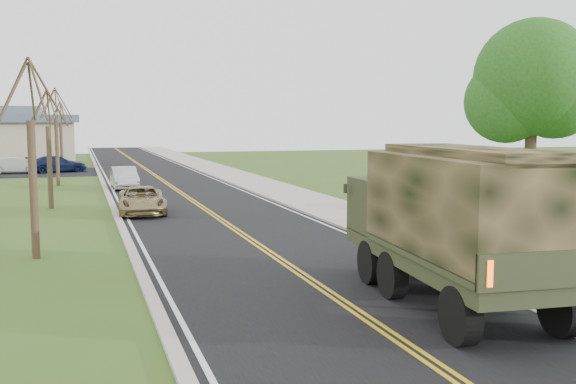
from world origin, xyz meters
name	(u,v)px	position (x,y,z in m)	size (l,w,h in m)	color
ground	(395,339)	(0.00, 0.00, 0.00)	(160.00, 160.00, 0.00)	#3B541C
road	(155,176)	(0.00, 40.00, 0.01)	(8.00, 120.00, 0.01)	black
curb_right	(208,174)	(4.15, 40.00, 0.06)	(0.30, 120.00, 0.12)	#9E998E
sidewalk_right	(229,173)	(5.90, 40.00, 0.05)	(3.20, 120.00, 0.10)	#9E998E
curb_left	(100,177)	(-4.15, 40.00, 0.05)	(0.30, 120.00, 0.10)	#9E998E
leafy_tree	(533,87)	(11.00, 10.01, 5.49)	(4.83, 4.50, 8.10)	#38281C
bare_tree_a	(33,173)	(-7.00, 10.00, 2.63)	(1.93, 2.26, 6.08)	#38281C
bare_tree_b	(49,157)	(-7.00, 22.00, 2.48)	(1.83, 2.14, 5.73)	#38281C
bare_tree_c	(57,143)	(-7.00, 34.00, 2.78)	(2.04, 2.39, 6.42)	#38281C
bare_tree_d	(61,142)	(-7.00, 46.00, 2.55)	(1.88, 2.20, 5.91)	#38281C
military_truck	(453,215)	(2.25, 1.64, 2.07)	(3.14, 7.43, 3.61)	black
suv_champagne	(142,200)	(-3.00, 18.89, 0.62)	(2.06, 4.46, 1.24)	#918152
sedan_silver	(124,178)	(-3.00, 30.43, 0.69)	(1.46, 4.19, 1.38)	silver
pickup_navy	(476,195)	(12.01, 14.94, 0.75)	(2.09, 5.14, 1.49)	#0D1932
lot_car_silver	(15,165)	(-10.63, 45.66, 0.69)	(1.47, 4.21, 1.39)	#BBBABF
lot_car_navy	(57,164)	(-7.39, 46.06, 0.69)	(1.94, 4.76, 1.38)	#0F183A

